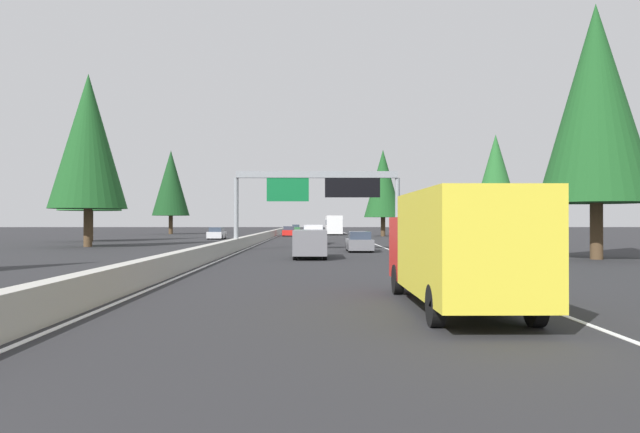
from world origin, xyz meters
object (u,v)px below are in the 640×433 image
(bus_far_center, at_px, (334,224))
(conifer_left_mid, at_px, (90,156))
(conifer_right_far, at_px, (383,184))
(sedan_mid_left, at_px, (359,242))
(minivan_distant_b, at_px, (310,242))
(oncoming_near, at_px, (217,234))
(conifer_right_near, at_px, (596,103))
(sign_gantry_overhead, at_px, (319,187))
(conifer_left_near, at_px, (88,141))
(sedan_distant_a, at_px, (289,232))
(sedan_far_right, at_px, (296,228))
(box_truck_far_left, at_px, (456,246))
(conifer_left_far, at_px, (171,183))
(pickup_mid_right, at_px, (313,235))
(conifer_right_mid, at_px, (496,178))

(bus_far_center, xyz_separation_m, conifer_left_mid, (-33.75, 27.85, 7.62))
(conifer_right_far, height_order, conifer_left_mid, conifer_left_mid)
(sedan_mid_left, distance_m, minivan_distant_b, 8.86)
(oncoming_near, distance_m, conifer_right_near, 49.85)
(sign_gantry_overhead, relative_size, conifer_left_near, 0.84)
(conifer_right_near, bearing_deg, sedan_distant_a, 20.18)
(sedan_far_right, bearing_deg, box_truck_far_left, -176.36)
(sedan_far_right, height_order, conifer_left_far, conifer_left_far)
(sign_gantry_overhead, distance_m, sedan_mid_left, 5.37)
(sedan_mid_left, xyz_separation_m, sedan_distant_a, (45.52, 6.99, 0.00))
(sign_gantry_overhead, height_order, conifer_right_near, conifer_right_near)
(minivan_distant_b, bearing_deg, pickup_mid_right, -0.47)
(box_truck_far_left, distance_m, conifer_right_near, 24.92)
(conifer_left_near, relative_size, conifer_left_mid, 0.98)
(box_truck_far_left, distance_m, sedan_mid_left, 29.28)
(sign_gantry_overhead, distance_m, conifer_right_mid, 16.50)
(minivan_distant_b, relative_size, conifer_left_far, 0.35)
(pickup_mid_right, distance_m, sedan_far_right, 72.98)
(minivan_distant_b, bearing_deg, sedan_distant_a, 3.66)
(conifer_left_near, xyz_separation_m, conifer_left_mid, (14.14, 5.00, 0.20))
(sedan_distant_a, bearing_deg, box_truck_far_left, -174.45)
(sign_gantry_overhead, xyz_separation_m, conifer_right_far, (42.84, -9.75, 2.92))
(pickup_mid_right, bearing_deg, conifer_right_near, -145.69)
(pickup_mid_right, distance_m, conifer_left_near, 22.18)
(bus_far_center, height_order, conifer_left_near, conifer_left_near)
(conifer_right_far, xyz_separation_m, conifer_left_far, (15.90, 34.74, 1.04))
(minivan_distant_b, relative_size, conifer_right_far, 0.39)
(sedan_far_right, relative_size, conifer_left_far, 0.31)
(sedan_mid_left, xyz_separation_m, bus_far_center, (56.27, 0.05, 1.03))
(sedan_far_right, bearing_deg, conifer_left_far, 142.71)
(bus_far_center, height_order, conifer_left_mid, conifer_left_mid)
(conifer_left_near, bearing_deg, sign_gantry_overhead, -108.11)
(conifer_left_mid, bearing_deg, conifer_left_far, 0.01)
(sign_gantry_overhead, xyz_separation_m, conifer_left_mid, (20.67, 24.98, 4.54))
(bus_far_center, bearing_deg, conifer_right_mid, -165.57)
(sign_gantry_overhead, relative_size, minivan_distant_b, 2.54)
(sedan_mid_left, height_order, sedan_far_right, same)
(sign_gantry_overhead, xyz_separation_m, sedan_mid_left, (-1.85, -2.92, -4.12))
(sign_gantry_overhead, xyz_separation_m, sedan_distant_a, (43.67, 4.08, -4.12))
(sign_gantry_overhead, distance_m, minivan_distant_b, 10.70)
(conifer_right_near, distance_m, conifer_left_near, 40.15)
(sedan_mid_left, relative_size, sedan_distant_a, 1.00)
(sign_gantry_overhead, xyz_separation_m, conifer_right_near, (-11.14, -16.07, 4.31))
(oncoming_near, bearing_deg, minivan_distant_b, 16.80)
(conifer_left_near, bearing_deg, sedan_far_right, -11.20)
(conifer_right_near, relative_size, conifer_left_far, 1.04)
(conifer_right_near, bearing_deg, sign_gantry_overhead, 55.28)
(oncoming_near, bearing_deg, conifer_left_far, -157.09)
(sedan_distant_a, relative_size, sedan_far_right, 1.00)
(sedan_far_right, xyz_separation_m, conifer_left_near, (-79.43, 15.72, 8.46))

